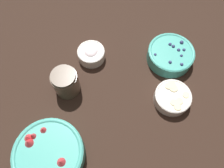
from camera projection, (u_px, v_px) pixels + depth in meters
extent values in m
plane|color=black|center=(112.00, 102.00, 0.83)|extent=(4.00, 4.00, 0.00)
cylinder|color=#47AD9E|center=(50.00, 154.00, 0.72)|extent=(0.23, 0.23, 0.06)
torus|color=#47AD9E|center=(48.00, 153.00, 0.69)|extent=(0.23, 0.23, 0.02)
cylinder|color=red|center=(48.00, 154.00, 0.70)|extent=(0.18, 0.18, 0.02)
cone|color=red|center=(32.00, 136.00, 0.70)|extent=(0.03, 0.03, 0.02)
cone|color=red|center=(28.00, 138.00, 0.70)|extent=(0.05, 0.05, 0.02)
cone|color=red|center=(43.00, 130.00, 0.71)|extent=(0.03, 0.03, 0.02)
cone|color=red|center=(28.00, 143.00, 0.69)|extent=(0.05, 0.05, 0.03)
cone|color=red|center=(61.00, 162.00, 0.67)|extent=(0.04, 0.04, 0.02)
cylinder|color=#47AD9E|center=(170.00, 55.00, 0.89)|extent=(0.18, 0.18, 0.05)
torus|color=#47AD9E|center=(172.00, 52.00, 0.87)|extent=(0.18, 0.18, 0.01)
cylinder|color=navy|center=(171.00, 53.00, 0.87)|extent=(0.15, 0.15, 0.02)
sphere|color=navy|center=(184.00, 50.00, 0.87)|extent=(0.01, 0.01, 0.01)
sphere|color=navy|center=(182.00, 42.00, 0.88)|extent=(0.02, 0.02, 0.02)
sphere|color=navy|center=(170.00, 44.00, 0.88)|extent=(0.01, 0.01, 0.01)
sphere|color=navy|center=(179.00, 50.00, 0.86)|extent=(0.01, 0.01, 0.01)
sphere|color=navy|center=(155.00, 55.00, 0.86)|extent=(0.01, 0.01, 0.01)
sphere|color=navy|center=(173.00, 46.00, 0.87)|extent=(0.01, 0.01, 0.01)
sphere|color=navy|center=(170.00, 62.00, 0.84)|extent=(0.01, 0.01, 0.01)
sphere|color=navy|center=(182.00, 64.00, 0.84)|extent=(0.01, 0.01, 0.01)
sphere|color=navy|center=(181.00, 56.00, 0.85)|extent=(0.01, 0.01, 0.01)
cylinder|color=silver|center=(172.00, 98.00, 0.81)|extent=(0.13, 0.13, 0.04)
torus|color=silver|center=(173.00, 96.00, 0.79)|extent=(0.13, 0.13, 0.01)
cylinder|color=beige|center=(173.00, 97.00, 0.80)|extent=(0.11, 0.11, 0.01)
cylinder|color=beige|center=(178.00, 107.00, 0.77)|extent=(0.03, 0.03, 0.01)
cylinder|color=beige|center=(179.00, 101.00, 0.78)|extent=(0.03, 0.03, 0.01)
cylinder|color=beige|center=(171.00, 85.00, 0.81)|extent=(0.03, 0.03, 0.01)
cylinder|color=beige|center=(174.00, 102.00, 0.78)|extent=(0.03, 0.03, 0.01)
cylinder|color=beige|center=(173.00, 88.00, 0.80)|extent=(0.03, 0.03, 0.01)
cylinder|color=beige|center=(186.00, 95.00, 0.79)|extent=(0.02, 0.02, 0.00)
cylinder|color=beige|center=(168.00, 86.00, 0.81)|extent=(0.03, 0.03, 0.01)
cylinder|color=silver|center=(91.00, 54.00, 0.89)|extent=(0.11, 0.11, 0.05)
torus|color=silver|center=(91.00, 52.00, 0.87)|extent=(0.11, 0.11, 0.01)
cylinder|color=white|center=(91.00, 52.00, 0.88)|extent=(0.09, 0.09, 0.01)
ellipsoid|color=white|center=(91.00, 52.00, 0.87)|extent=(0.06, 0.06, 0.03)
cylinder|color=brown|center=(66.00, 83.00, 0.81)|extent=(0.10, 0.10, 0.10)
cylinder|color=#472819|center=(66.00, 84.00, 0.82)|extent=(0.08, 0.08, 0.07)
cylinder|color=brown|center=(63.00, 76.00, 0.76)|extent=(0.09, 0.09, 0.01)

